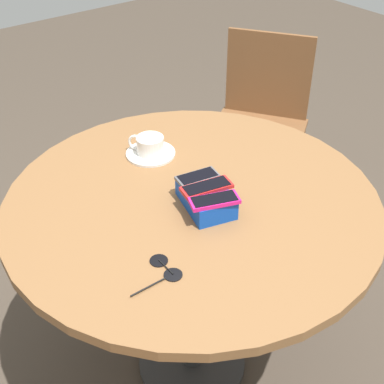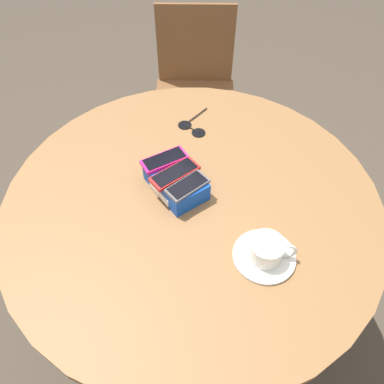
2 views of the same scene
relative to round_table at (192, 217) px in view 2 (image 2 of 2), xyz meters
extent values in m
plane|color=#42382D|center=(0.00, 0.00, -0.67)|extent=(8.00, 8.00, 0.00)
cylinder|color=#2D2D2D|center=(0.00, 0.00, -0.66)|extent=(0.39, 0.39, 0.02)
cylinder|color=#2D2D2D|center=(0.00, 0.00, -0.29)|extent=(0.07, 0.07, 0.72)
cylinder|color=brown|center=(0.00, 0.00, 0.09)|extent=(1.09, 1.09, 0.03)
cube|color=#0F42AD|center=(-0.06, -0.01, 0.13)|extent=(0.20, 0.16, 0.06)
cube|color=white|center=(-0.07, -0.06, 0.12)|extent=(0.10, 0.03, 0.03)
cube|color=#D11975|center=(-0.12, 0.01, 0.17)|extent=(0.10, 0.14, 0.01)
cube|color=black|center=(-0.12, 0.01, 0.17)|extent=(0.09, 0.13, 0.00)
cube|color=red|center=(-0.06, -0.01, 0.17)|extent=(0.08, 0.15, 0.01)
cube|color=black|center=(-0.06, -0.01, 0.17)|extent=(0.07, 0.14, 0.00)
cube|color=#515156|center=(0.00, -0.02, 0.16)|extent=(0.08, 0.13, 0.01)
cube|color=black|center=(0.00, -0.02, 0.17)|extent=(0.07, 0.12, 0.00)
cylinder|color=silver|center=(0.27, -0.04, 0.10)|extent=(0.16, 0.16, 0.01)
cylinder|color=silver|center=(0.27, -0.04, 0.14)|extent=(0.09, 0.09, 0.06)
cylinder|color=brown|center=(0.27, -0.04, 0.16)|extent=(0.08, 0.08, 0.00)
torus|color=silver|center=(0.31, -0.01, 0.14)|extent=(0.05, 0.04, 0.06)
cylinder|color=black|center=(-0.16, 0.23, 0.10)|extent=(0.05, 0.05, 0.00)
cylinder|color=black|center=(-0.22, 0.23, 0.10)|extent=(0.05, 0.05, 0.00)
cylinder|color=black|center=(-0.19, 0.23, 0.11)|extent=(0.06, 0.00, 0.00)
cylinder|color=black|center=(-0.22, 0.30, 0.11)|extent=(0.01, 0.10, 0.00)
cube|color=brown|center=(-0.58, 0.72, -0.25)|extent=(0.58, 0.58, 0.02)
cube|color=brown|center=(-0.70, 0.87, -0.03)|extent=(0.32, 0.26, 0.41)
cylinder|color=brown|center=(-0.61, 0.46, -0.46)|extent=(0.04, 0.04, 0.41)
cylinder|color=brown|center=(-0.32, 0.69, -0.46)|extent=(0.04, 0.04, 0.41)
cylinder|color=brown|center=(-0.84, 0.75, -0.46)|extent=(0.04, 0.04, 0.41)
cylinder|color=brown|center=(-0.55, 0.98, -0.46)|extent=(0.04, 0.04, 0.41)
camera|label=1|loc=(-0.98, 0.76, 1.02)|focal=50.00mm
camera|label=2|loc=(0.44, -0.53, 0.93)|focal=35.00mm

